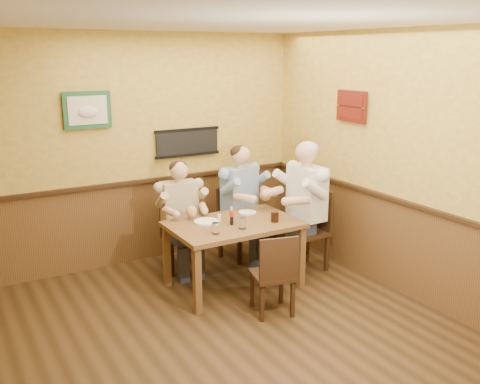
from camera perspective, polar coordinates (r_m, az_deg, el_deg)
The scene contains 17 objects.
room at distance 4.36m, azimuth -3.72°, elevation 3.18°, with size 5.02×5.03×2.81m.
dining_table at distance 5.88m, azimuth -0.67°, elevation -4.13°, with size 1.40×0.90×0.75m.
chair_back_left at distance 6.45m, azimuth -6.38°, elevation -4.71°, with size 0.39×0.39×0.84m, color #352111, non-canonical shape.
chair_back_right at distance 6.77m, azimuth -0.06°, elevation -3.36°, with size 0.42×0.42×0.91m, color #352111, non-canonical shape.
chair_right_end at distance 6.45m, azimuth 7.01°, elevation -4.08°, with size 0.45×0.45×0.98m, color #352111, non-canonical shape.
chair_near_side at distance 5.39m, azimuth 3.47°, elevation -8.60°, with size 0.39×0.39×0.85m, color #352111, non-canonical shape.
diner_tan_shirt at distance 6.39m, azimuth -6.43°, elevation -3.18°, with size 0.56×0.56×1.20m, color #CCB48C, non-canonical shape.
diner_blue_polo at distance 6.71m, azimuth -0.06°, elevation -1.77°, with size 0.60×0.60×1.31m, color #7B98B8, non-canonical shape.
diner_white_elder at distance 6.38m, azimuth 7.07°, elevation -2.29°, with size 0.65×0.65×1.41m, color silver, non-canonical shape.
water_glass_left at distance 5.48m, azimuth -2.61°, elevation -3.89°, with size 0.08×0.08×0.12m, color white.
water_glass_mid at distance 5.63m, azimuth 0.26°, elevation -3.34°, with size 0.08×0.08×0.12m, color silver.
cola_tumbler at distance 5.87m, azimuth 3.74°, elevation -2.66°, with size 0.09×0.09×0.11m, color black.
hot_sauce_bottle at distance 5.79m, azimuth -0.91°, elevation -2.59°, with size 0.04×0.04×0.17m, color red.
salt_shaker at distance 5.87m, azimuth -2.22°, elevation -2.79°, with size 0.03×0.03×0.08m, color silver.
pepper_shaker at distance 5.76m, azimuth -0.88°, elevation -3.12°, with size 0.03×0.03×0.09m, color black.
plate_far_left at distance 5.87m, azimuth -3.63°, elevation -3.15°, with size 0.27×0.27×0.02m, color white.
plate_far_right at distance 6.20m, azimuth 0.79°, elevation -2.17°, with size 0.21×0.21×0.01m, color white.
Camera 1 is at (-1.77, -3.65, 2.55)m, focal length 40.00 mm.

